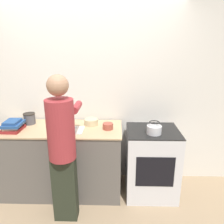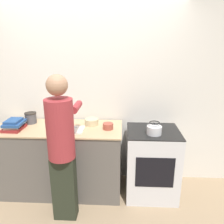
# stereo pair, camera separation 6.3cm
# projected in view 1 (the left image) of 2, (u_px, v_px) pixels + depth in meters

# --- Properties ---
(ground_plane) EXTENTS (12.00, 12.00, 0.00)m
(ground_plane) POSITION_uv_depth(u_px,v_px,m) (86.00, 205.00, 2.78)
(ground_plane) COLOR #997F60
(wall_back) EXTENTS (8.00, 0.05, 2.60)m
(wall_back) POSITION_uv_depth(u_px,v_px,m) (89.00, 94.00, 3.08)
(wall_back) COLOR silver
(wall_back) RESTS_ON ground_plane
(counter) EXTENTS (1.65, 0.67, 0.93)m
(counter) POSITION_uv_depth(u_px,v_px,m) (60.00, 160.00, 2.96)
(counter) COLOR #5B5651
(counter) RESTS_ON ground_plane
(oven) EXTENTS (0.66, 0.60, 0.92)m
(oven) POSITION_uv_depth(u_px,v_px,m) (151.00, 162.00, 2.91)
(oven) COLOR silver
(oven) RESTS_ON ground_plane
(person) EXTENTS (0.33, 0.57, 1.69)m
(person) POSITION_uv_depth(u_px,v_px,m) (62.00, 145.00, 2.34)
(person) COLOR #262C1F
(person) RESTS_ON ground_plane
(cutting_board) EXTENTS (0.39, 0.25, 0.02)m
(cutting_board) POSITION_uv_depth(u_px,v_px,m) (68.00, 130.00, 2.73)
(cutting_board) COLOR silver
(cutting_board) RESTS_ON counter
(knife) EXTENTS (0.19, 0.12, 0.01)m
(knife) POSITION_uv_depth(u_px,v_px,m) (68.00, 129.00, 2.74)
(knife) COLOR silver
(knife) RESTS_ON cutting_board
(kettle) EXTENTS (0.18, 0.18, 0.15)m
(kettle) POSITION_uv_depth(u_px,v_px,m) (154.00, 129.00, 2.65)
(kettle) COLOR silver
(kettle) RESTS_ON oven
(bowl_prep) EXTENTS (0.13, 0.13, 0.08)m
(bowl_prep) POSITION_uv_depth(u_px,v_px,m) (108.00, 126.00, 2.77)
(bowl_prep) COLOR #9E4738
(bowl_prep) RESTS_ON counter
(bowl_mixing) EXTENTS (0.18, 0.18, 0.08)m
(bowl_mixing) POSITION_uv_depth(u_px,v_px,m) (91.00, 122.00, 2.92)
(bowl_mixing) COLOR #C6B789
(bowl_mixing) RESTS_ON counter
(canister_jar) EXTENTS (0.16, 0.16, 0.15)m
(canister_jar) POSITION_uv_depth(u_px,v_px,m) (29.00, 119.00, 2.95)
(canister_jar) COLOR #4C4C51
(canister_jar) RESTS_ON counter
(book_stack) EXTENTS (0.24, 0.28, 0.13)m
(book_stack) POSITION_uv_depth(u_px,v_px,m) (13.00, 126.00, 2.72)
(book_stack) COLOR maroon
(book_stack) RESTS_ON counter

